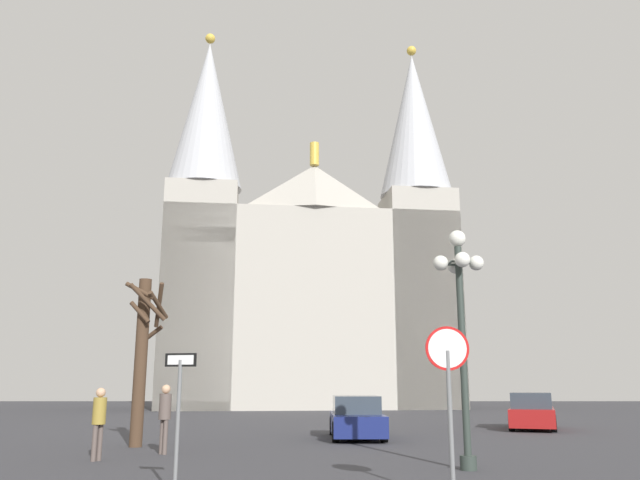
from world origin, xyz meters
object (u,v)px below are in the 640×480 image
Objects in this scene: pedestrian_walking at (168,411)px; pedestrian_standing at (102,416)px; bare_tree at (145,353)px; one_way_arrow_sign at (182,407)px; street_lamp at (464,307)px; cathedral at (312,278)px; parked_car_near_navy at (359,418)px; parked_car_far_red at (535,412)px; stop_sign at (452,377)px.

pedestrian_walking is 1.92m from pedestrian_standing.
bare_tree reaches higher than pedestrian_standing.
one_way_arrow_sign is 0.44× the size of street_lamp.
parked_car_near_navy is at bearing -85.57° from cathedral.
street_lamp is (4.01, -34.70, -6.39)m from cathedral.
parked_car_far_red is (5.44, 12.29, -2.84)m from street_lamp.
stop_sign is 4.05m from street_lamp.
pedestrian_walking is (1.25, -1.97, -1.63)m from bare_tree.
street_lamp is 3.09× the size of pedestrian_standing.
one_way_arrow_sign reaches higher than pedestrian_walking.
pedestrian_standing reaches higher than parked_car_far_red.
cathedral is 28.23m from parked_car_near_navy.
parked_car_far_red is at bearing 35.82° from pedestrian_walking.
street_lamp is at bearing 30.69° from one_way_arrow_sign.
stop_sign reaches higher than pedestrian_walking.
pedestrian_walking is at bearing 105.26° from one_way_arrow_sign.
bare_tree is (-4.56, -29.64, -7.19)m from cathedral.
parked_car_far_red is 17.61m from pedestrian_standing.
street_lamp is at bearing 73.51° from stop_sign.
stop_sign is 0.64× the size of parked_car_near_navy.
cathedral is 6.70× the size of parked_car_far_red.
parked_car_near_navy is 8.49m from parked_car_far_red.
cathedral reaches higher than parked_car_far_red.
parked_car_far_red is at bearing 37.28° from pedestrian_standing.
pedestrian_standing is (-14.01, -10.66, 0.36)m from parked_car_far_red.
one_way_arrow_sign is 5.79m from pedestrian_standing.
pedestrian_standing is (-1.25, -1.46, -0.05)m from pedestrian_walking.
cathedral is 34.54m from pedestrian_standing.
one_way_arrow_sign is at bearing -58.77° from pedestrian_standing.
bare_tree is 2.78× the size of pedestrian_walking.
cathedral is 26.00m from parked_car_far_red.
stop_sign is at bearing -85.64° from parked_car_near_navy.
stop_sign is at bearing -106.49° from street_lamp.
bare_tree is (-8.57, 5.05, -0.80)m from street_lamp.
bare_tree reaches higher than parked_car_near_navy.
pedestrian_standing is (-6.62, -6.47, 0.38)m from parked_car_near_navy.
street_lamp is at bearing -76.49° from parked_car_near_navy.
parked_car_far_red reaches higher than parked_car_near_navy.
bare_tree is 7.58m from parked_car_near_navy.
parked_car_near_navy is (-0.89, 11.67, -1.26)m from stop_sign.
street_lamp is (1.06, 3.57, 1.60)m from stop_sign.
parked_car_near_navy is 2.42× the size of pedestrian_walking.
stop_sign is 0.63× the size of parked_car_far_red.
parked_car_near_navy is at bearing -150.39° from parked_car_far_red.
one_way_arrow_sign reaches higher than parked_car_far_red.
parked_car_near_navy is at bearing 103.51° from street_lamp.
cathedral is 35.51m from street_lamp.
parked_car_far_red is (14.01, 7.24, -2.04)m from bare_tree.
street_lamp is (5.58, 3.31, 2.08)m from one_way_arrow_sign.
stop_sign is (2.95, -38.26, -7.99)m from cathedral.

